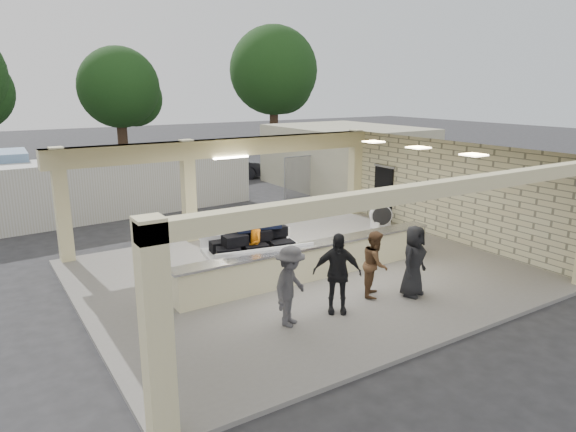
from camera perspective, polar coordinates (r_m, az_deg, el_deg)
ground at (r=14.80m, az=1.74°, el=-6.60°), size 120.00×120.00×0.00m
pavilion at (r=15.02m, az=1.03°, el=-0.86°), size 12.01×10.00×3.55m
baggage_counter at (r=14.21m, az=2.89°, el=-4.98°), size 8.20×0.58×0.98m
luggage_cart at (r=14.26m, az=-3.75°, el=-3.33°), size 2.99×2.14×1.60m
drum_fan at (r=19.45m, az=10.27°, el=0.08°), size 0.85×0.61×0.90m
baggage_handler at (r=14.02m, az=-3.70°, el=-3.54°), size 0.44×0.69×1.78m
passenger_a at (r=13.09m, az=9.67°, el=-5.24°), size 0.83×0.83×1.68m
passenger_b at (r=11.98m, az=5.46°, el=-6.33°), size 1.16×0.97×1.92m
passenger_c at (r=11.31m, az=0.27°, el=-7.80°), size 1.22×0.99×1.83m
passenger_d at (r=13.26m, az=13.78°, el=-4.88°), size 0.96×0.63×1.82m
car_white_a at (r=29.33m, az=3.08°, el=5.18°), size 5.18×3.89×1.34m
car_white_b at (r=31.82m, az=2.68°, el=6.07°), size 5.16×3.59×1.53m
car_dark at (r=30.19m, az=-7.01°, el=5.48°), size 4.63×2.43×1.47m
container_white at (r=22.76m, az=-17.93°, el=3.28°), size 11.34×3.09×2.43m
fence at (r=28.07m, az=10.10°, el=5.38°), size 12.06×0.06×2.03m
tree_mid at (r=38.93m, az=-17.87°, el=13.11°), size 6.00×5.60×8.00m
tree_right at (r=42.76m, az=-1.35°, el=15.48°), size 7.20×7.00×10.00m
adjacent_building at (r=27.78m, az=6.45°, el=6.55°), size 6.00×8.00×3.20m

